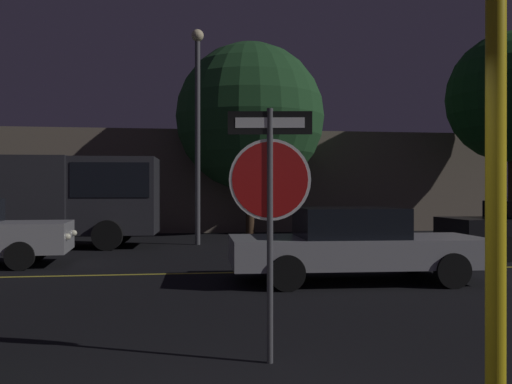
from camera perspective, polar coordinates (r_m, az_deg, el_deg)
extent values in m
cube|color=gold|center=(11.51, -6.02, -8.08)|extent=(33.65, 0.12, 0.01)
cylinder|color=#4C4C51|center=(5.46, 1.40, -4.40)|extent=(0.06, 0.06, 2.43)
cylinder|color=white|center=(5.44, 1.40, 1.23)|extent=(0.78, 0.13, 0.79)
cylinder|color=#B71414|center=(5.44, 1.40, 1.23)|extent=(0.72, 0.13, 0.73)
cube|color=black|center=(5.48, 1.40, 6.93)|extent=(0.80, 0.15, 0.22)
cube|color=white|center=(5.48, 1.40, 6.93)|extent=(0.66, 0.13, 0.10)
cylinder|color=yellow|center=(3.86, 22.85, 0.02)|extent=(0.13, 0.13, 3.28)
cylinder|color=black|center=(14.42, -21.18, -5.24)|extent=(0.61, 0.23, 0.60)
cylinder|color=black|center=(12.80, -22.53, -5.92)|extent=(0.61, 0.23, 0.60)
sphere|color=#F4EFCC|center=(13.97, -17.74, -3.92)|extent=(0.14, 0.14, 0.14)
sphere|color=#F4EFCC|center=(12.91, -18.32, -4.26)|extent=(0.14, 0.14, 0.14)
cube|color=#9E9EA3|center=(10.57, 9.99, -5.82)|extent=(4.62, 2.04, 0.51)
cube|color=black|center=(10.50, 9.27, -3.01)|extent=(1.88, 1.67, 0.53)
cylinder|color=black|center=(11.89, 15.42, -6.38)|extent=(0.61, 0.22, 0.60)
cylinder|color=black|center=(10.25, 19.06, -7.43)|extent=(0.61, 0.22, 0.60)
cylinder|color=black|center=(11.19, 1.70, -6.78)|extent=(0.61, 0.22, 0.60)
cylinder|color=black|center=(9.44, 3.12, -8.08)|extent=(0.61, 0.22, 0.60)
sphere|color=#F4EFCC|center=(11.93, 20.00, -5.02)|extent=(0.14, 0.14, 0.14)
sphere|color=#F4EFCC|center=(10.90, 22.65, -5.51)|extent=(0.14, 0.14, 0.14)
cylinder|color=black|center=(15.96, 20.33, -4.72)|extent=(0.60, 0.20, 0.60)
cylinder|color=black|center=(14.42, 23.66, -5.24)|extent=(0.60, 0.20, 0.60)
cube|color=#2D2D33|center=(17.22, -13.84, -0.35)|extent=(2.51, 2.16, 2.21)
cube|color=black|center=(17.22, -13.84, 1.12)|extent=(2.27, 2.19, 0.97)
cube|color=#2D2D33|center=(17.99, -23.82, -0.31)|extent=(4.03, 2.37, 2.23)
cylinder|color=black|center=(18.29, -13.52, -3.72)|extent=(0.85, 0.33, 0.84)
cylinder|color=black|center=(16.26, -14.64, -4.21)|extent=(0.85, 0.33, 0.84)
cylinder|color=#4C4C51|center=(17.52, -5.86, 4.88)|extent=(0.16, 0.16, 6.20)
sphere|color=#F9E5B2|center=(18.09, -5.87, 15.31)|extent=(0.38, 0.38, 0.38)
cylinder|color=#422D1E|center=(21.35, -0.61, -1.04)|extent=(0.32, 0.32, 2.42)
sphere|color=#235128|center=(21.52, -0.61, 7.51)|extent=(5.53, 5.53, 5.53)
cube|color=#7A6B5B|center=(24.60, -9.36, 1.00)|extent=(26.78, 4.66, 4.05)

